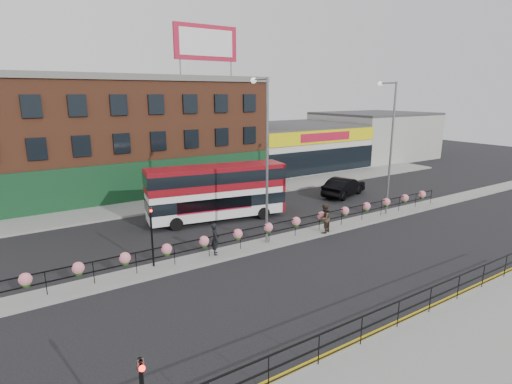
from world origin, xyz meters
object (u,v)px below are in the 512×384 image
car (344,187)px  lamp_column_east (389,137)px  pedestrian_b (324,218)px  lamp_column_west (265,148)px  pedestrian_a (215,239)px  double_decker_bus (217,187)px

car → lamp_column_east: bearing=146.5°
pedestrian_b → lamp_column_west: (-4.06, 0.82, 4.74)m
car → pedestrian_b: bearing=110.0°
lamp_column_west → pedestrian_b: bearing=-11.5°
pedestrian_a → pedestrian_b: bearing=-73.2°
car → lamp_column_west: (-12.41, -5.79, 5.00)m
car → lamp_column_east: lamp_column_east is taller
pedestrian_a → lamp_column_east: 15.06m
pedestrian_b → lamp_column_east: 8.33m
double_decker_bus → lamp_column_east: size_ratio=1.05×
lamp_column_west → pedestrian_a: bearing=-176.7°
car → lamp_column_west: 14.58m
lamp_column_west → lamp_column_east: size_ratio=1.01×
lamp_column_west → lamp_column_east: 10.87m
car → pedestrian_a: 16.93m
car → pedestrian_a: bearing=92.4°
car → pedestrian_a: pedestrian_a is taller
pedestrian_b → lamp_column_west: lamp_column_west is taller
pedestrian_a → lamp_column_east: (14.29, 0.29, 4.76)m
pedestrian_a → lamp_column_west: (3.42, 0.19, 4.79)m
double_decker_bus → car: 12.73m
car → pedestrian_b: 10.65m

